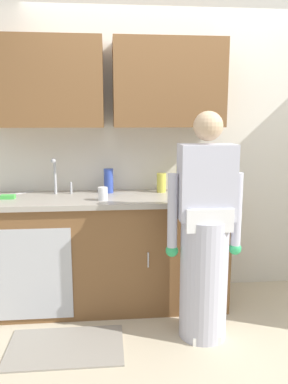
# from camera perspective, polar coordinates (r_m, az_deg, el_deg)

# --- Properties ---
(ground_plane) EXTENTS (9.00, 9.00, 0.00)m
(ground_plane) POSITION_cam_1_polar(r_m,az_deg,el_deg) (2.95, 6.97, -21.44)
(ground_plane) COLOR beige
(kitchen_wall_with_uppers) EXTENTS (4.80, 0.44, 2.70)m
(kitchen_wall_with_uppers) POSITION_cam_1_polar(r_m,az_deg,el_deg) (3.46, 1.72, 9.17)
(kitchen_wall_with_uppers) COLOR silver
(kitchen_wall_with_uppers) RESTS_ON ground
(counter_cabinet) EXTENTS (1.90, 0.62, 0.90)m
(counter_cabinet) POSITION_cam_1_polar(r_m,az_deg,el_deg) (3.33, -4.94, -8.95)
(counter_cabinet) COLOR brown
(counter_cabinet) RESTS_ON ground
(countertop) EXTENTS (1.96, 0.66, 0.04)m
(countertop) POSITION_cam_1_polar(r_m,az_deg,el_deg) (3.20, -5.02, -1.00)
(countertop) COLOR #A8A093
(countertop) RESTS_ON counter_cabinet
(sink) EXTENTS (0.50, 0.36, 0.35)m
(sink) POSITION_cam_1_polar(r_m,az_deg,el_deg) (3.23, -12.47, -1.00)
(sink) COLOR #B7BABF
(sink) RESTS_ON counter_cabinet
(person_at_sink) EXTENTS (0.55, 0.34, 1.62)m
(person_at_sink) POSITION_cam_1_polar(r_m,az_deg,el_deg) (2.79, 8.91, -7.69)
(person_at_sink) COLOR white
(person_at_sink) RESTS_ON ground
(floor_mat) EXTENTS (0.80, 0.50, 0.01)m
(floor_mat) POSITION_cam_1_polar(r_m,az_deg,el_deg) (2.95, -11.46, -21.44)
(floor_mat) COLOR gray
(floor_mat) RESTS_ON ground
(bottle_cleaner_spray) EXTENTS (0.07, 0.07, 0.22)m
(bottle_cleaner_spray) POSITION_cam_1_polar(r_m,az_deg,el_deg) (3.43, 5.36, 1.98)
(bottle_cleaner_spray) COLOR #D8D14C
(bottle_cleaner_spray) RESTS_ON countertop
(bottle_soap) EXTENTS (0.08, 0.08, 0.21)m
(bottle_soap) POSITION_cam_1_polar(r_m,az_deg,el_deg) (3.34, -5.23, 1.66)
(bottle_soap) COLOR #334CB2
(bottle_soap) RESTS_ON countertop
(bottle_water_tall) EXTENTS (0.08, 0.08, 0.17)m
(bottle_water_tall) POSITION_cam_1_polar(r_m,az_deg,el_deg) (3.36, 2.57, 1.38)
(bottle_water_tall) COLOR #D8D14C
(bottle_water_tall) RESTS_ON countertop
(cup_by_sink) EXTENTS (0.08, 0.08, 0.10)m
(cup_by_sink) POSITION_cam_1_polar(r_m,az_deg,el_deg) (3.04, -6.08, -0.27)
(cup_by_sink) COLOR white
(cup_by_sink) RESTS_ON countertop
(knife_on_counter) EXTENTS (0.20, 0.17, 0.01)m
(knife_on_counter) POSITION_cam_1_polar(r_m,az_deg,el_deg) (3.47, -17.79, -0.17)
(knife_on_counter) COLOR silver
(knife_on_counter) RESTS_ON countertop
(sponge) EXTENTS (0.11, 0.07, 0.03)m
(sponge) POSITION_cam_1_polar(r_m,az_deg,el_deg) (3.28, -19.39, -0.67)
(sponge) COLOR #4CBF4C
(sponge) RESTS_ON countertop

